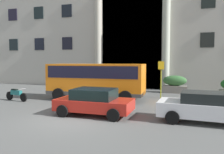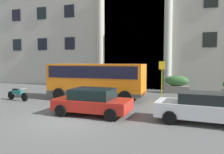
{
  "view_description": "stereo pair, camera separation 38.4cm",
  "coord_description": "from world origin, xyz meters",
  "px_view_note": "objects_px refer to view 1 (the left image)",
  "views": [
    {
      "loc": [
        5.09,
        -9.68,
        2.84
      ],
      "look_at": [
        0.54,
        4.89,
        1.72
      ],
      "focal_mm": 36.41,
      "sensor_mm": 36.0,
      "label": 1
    },
    {
      "loc": [
        5.45,
        -9.56,
        2.84
      ],
      "look_at": [
        0.54,
        4.89,
        1.72
      ],
      "focal_mm": 36.41,
      "sensor_mm": 36.0,
      "label": 2
    }
  ],
  "objects_px": {
    "hedge_planter_entrance_left": "(175,84)",
    "parked_sedan_far": "(210,107)",
    "parked_sedan_second": "(94,101)",
    "hedge_planter_entrance_right": "(127,83)",
    "orange_minibus": "(96,78)",
    "bus_stop_sign": "(161,76)",
    "scooter_by_planter": "(16,94)"
  },
  "relations": [
    {
      "from": "hedge_planter_entrance_right",
      "to": "hedge_planter_entrance_left",
      "type": "distance_m",
      "value": 4.21
    },
    {
      "from": "parked_sedan_second",
      "to": "hedge_planter_entrance_left",
      "type": "bearing_deg",
      "value": 69.75
    },
    {
      "from": "bus_stop_sign",
      "to": "hedge_planter_entrance_left",
      "type": "bearing_deg",
      "value": 74.39
    },
    {
      "from": "parked_sedan_far",
      "to": "scooter_by_planter",
      "type": "bearing_deg",
      "value": 174.19
    },
    {
      "from": "orange_minibus",
      "to": "parked_sedan_far",
      "type": "height_order",
      "value": "orange_minibus"
    },
    {
      "from": "hedge_planter_entrance_right",
      "to": "hedge_planter_entrance_left",
      "type": "bearing_deg",
      "value": 3.33
    },
    {
      "from": "orange_minibus",
      "to": "hedge_planter_entrance_left",
      "type": "distance_m",
      "value": 7.53
    },
    {
      "from": "hedge_planter_entrance_right",
      "to": "parked_sedan_second",
      "type": "relative_size",
      "value": 0.42
    },
    {
      "from": "parked_sedan_second",
      "to": "parked_sedan_far",
      "type": "bearing_deg",
      "value": 2.43
    },
    {
      "from": "hedge_planter_entrance_right",
      "to": "parked_sedan_far",
      "type": "relative_size",
      "value": 0.36
    },
    {
      "from": "parked_sedan_far",
      "to": "orange_minibus",
      "type": "bearing_deg",
      "value": 153.5
    },
    {
      "from": "hedge_planter_entrance_right",
      "to": "hedge_planter_entrance_left",
      "type": "height_order",
      "value": "hedge_planter_entrance_left"
    },
    {
      "from": "bus_stop_sign",
      "to": "hedge_planter_entrance_right",
      "type": "bearing_deg",
      "value": 137.95
    },
    {
      "from": "bus_stop_sign",
      "to": "parked_sedan_second",
      "type": "xyz_separation_m",
      "value": [
        -2.81,
        -6.39,
        -1.0
      ]
    },
    {
      "from": "orange_minibus",
      "to": "hedge_planter_entrance_left",
      "type": "xyz_separation_m",
      "value": [
        5.27,
        5.32,
        -0.82
      ]
    },
    {
      "from": "parked_sedan_second",
      "to": "parked_sedan_far",
      "type": "distance_m",
      "value": 5.56
    },
    {
      "from": "orange_minibus",
      "to": "parked_sedan_second",
      "type": "xyz_separation_m",
      "value": [
        1.56,
        -4.3,
        -0.85
      ]
    },
    {
      "from": "hedge_planter_entrance_left",
      "to": "parked_sedan_far",
      "type": "height_order",
      "value": "hedge_planter_entrance_left"
    },
    {
      "from": "hedge_planter_entrance_right",
      "to": "bus_stop_sign",
      "type": "bearing_deg",
      "value": -42.05
    },
    {
      "from": "orange_minibus",
      "to": "parked_sedan_second",
      "type": "bearing_deg",
      "value": -71.84
    },
    {
      "from": "orange_minibus",
      "to": "parked_sedan_second",
      "type": "height_order",
      "value": "orange_minibus"
    },
    {
      "from": "bus_stop_sign",
      "to": "hedge_planter_entrance_left",
      "type": "distance_m",
      "value": 3.48
    },
    {
      "from": "parked_sedan_second",
      "to": "scooter_by_planter",
      "type": "height_order",
      "value": "parked_sedan_second"
    },
    {
      "from": "hedge_planter_entrance_right",
      "to": "parked_sedan_second",
      "type": "bearing_deg",
      "value": -87.01
    },
    {
      "from": "parked_sedan_far",
      "to": "hedge_planter_entrance_left",
      "type": "bearing_deg",
      "value": 104.77
    },
    {
      "from": "bus_stop_sign",
      "to": "hedge_planter_entrance_right",
      "type": "height_order",
      "value": "bus_stop_sign"
    },
    {
      "from": "hedge_planter_entrance_left",
      "to": "parked_sedan_far",
      "type": "bearing_deg",
      "value": -78.96
    },
    {
      "from": "orange_minibus",
      "to": "hedge_planter_entrance_left",
      "type": "relative_size",
      "value": 3.27
    },
    {
      "from": "bus_stop_sign",
      "to": "hedge_planter_entrance_right",
      "type": "relative_size",
      "value": 1.67
    },
    {
      "from": "orange_minibus",
      "to": "hedge_planter_entrance_left",
      "type": "height_order",
      "value": "orange_minibus"
    },
    {
      "from": "parked_sedan_second",
      "to": "scooter_by_planter",
      "type": "bearing_deg",
      "value": 162.74
    },
    {
      "from": "orange_minibus",
      "to": "bus_stop_sign",
      "type": "relative_size",
      "value": 2.49
    }
  ]
}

